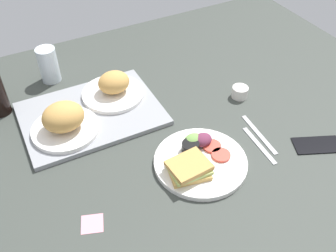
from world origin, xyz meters
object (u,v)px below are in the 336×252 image
(drinking_glass, at_px, (49,65))
(fork, at_px, (259,145))
(serving_tray, at_px, (91,114))
(bread_plate_far, at_px, (114,88))
(plate_with_salad, at_px, (198,160))
(bread_plate_near, at_px, (64,121))
(espresso_cup, at_px, (240,92))
(sticky_note, at_px, (92,224))
(cell_phone, at_px, (317,145))
(knife, at_px, (259,134))

(drinking_glass, xyz_separation_m, fork, (0.47, -0.64, -0.06))
(serving_tray, xyz_separation_m, bread_plate_far, (0.10, 0.05, 0.04))
(serving_tray, distance_m, plate_with_salad, 0.41)
(bread_plate_near, xyz_separation_m, espresso_cup, (0.60, -0.10, -0.04))
(serving_tray, bearing_deg, sticky_note, -109.18)
(bread_plate_near, bearing_deg, cell_phone, -31.41)
(drinking_glass, distance_m, espresso_cup, 0.70)
(sticky_note, bearing_deg, espresso_cup, 21.80)
(serving_tray, bearing_deg, drinking_glass, 103.13)
(plate_with_salad, relative_size, sticky_note, 4.88)
(fork, relative_size, knife, 0.89)
(drinking_glass, distance_m, knife, 0.78)
(serving_tray, distance_m, sticky_note, 0.43)
(plate_with_salad, xyz_separation_m, knife, (0.24, 0.02, -0.02))
(fork, relative_size, sticky_note, 3.04)
(bread_plate_far, distance_m, sticky_note, 0.52)
(espresso_cup, relative_size, fork, 0.33)
(serving_tray, distance_m, bread_plate_far, 0.12)
(espresso_cup, height_order, fork, espresso_cup)
(serving_tray, xyz_separation_m, drinking_glass, (-0.06, 0.26, 0.06))
(serving_tray, height_order, fork, serving_tray)
(drinking_glass, bearing_deg, plate_with_salad, -66.71)
(bread_plate_near, relative_size, cell_phone, 1.47)
(plate_with_salad, distance_m, knife, 0.24)
(bread_plate_far, xyz_separation_m, drinking_glass, (-0.17, 0.21, 0.02))
(plate_with_salad, xyz_separation_m, sticky_note, (-0.34, -0.05, -0.02))
(bread_plate_near, height_order, bread_plate_far, bread_plate_near)
(knife, bearing_deg, espresso_cup, -12.05)
(espresso_cup, height_order, cell_phone, espresso_cup)
(serving_tray, distance_m, knife, 0.55)
(bread_plate_far, relative_size, fork, 1.27)
(drinking_glass, bearing_deg, fork, -53.61)
(bread_plate_near, height_order, knife, bread_plate_near)
(bread_plate_far, relative_size, plate_with_salad, 0.79)
(fork, bearing_deg, sticky_note, 96.78)
(drinking_glass, height_order, espresso_cup, drinking_glass)
(bread_plate_near, height_order, plate_with_salad, bread_plate_near)
(bread_plate_near, height_order, cell_phone, bread_plate_near)
(fork, bearing_deg, knife, -32.81)
(bread_plate_far, relative_size, drinking_glass, 1.64)
(espresso_cup, relative_size, cell_phone, 0.39)
(drinking_glass, relative_size, cell_phone, 0.91)
(drinking_glass, relative_size, espresso_cup, 2.35)
(bread_plate_far, xyz_separation_m, plate_with_salad, (0.10, -0.40, -0.03))
(fork, bearing_deg, cell_phone, -113.53)
(knife, distance_m, cell_phone, 0.18)
(bread_plate_near, distance_m, bread_plate_far, 0.23)
(bread_plate_near, relative_size, fork, 1.25)
(serving_tray, xyz_separation_m, plate_with_salad, (0.20, -0.35, 0.01))
(espresso_cup, xyz_separation_m, knife, (-0.06, -0.19, -0.02))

